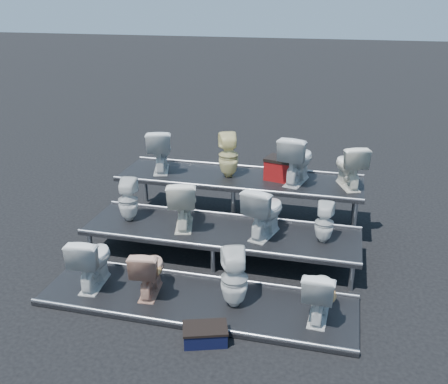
% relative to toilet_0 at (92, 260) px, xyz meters
% --- Properties ---
extents(ground, '(80.00, 80.00, 0.00)m').
position_rel_toilet_0_xyz_m(ground, '(1.49, 1.30, -0.45)').
color(ground, black).
rests_on(ground, ground).
extents(tier_front, '(4.20, 1.20, 0.06)m').
position_rel_toilet_0_xyz_m(tier_front, '(1.49, 0.00, -0.42)').
color(tier_front, black).
rests_on(tier_front, ground).
extents(tier_mid, '(4.20, 1.20, 0.46)m').
position_rel_toilet_0_xyz_m(tier_mid, '(1.49, 1.30, -0.22)').
color(tier_mid, black).
rests_on(tier_mid, ground).
extents(tier_back, '(4.20, 1.20, 0.86)m').
position_rel_toilet_0_xyz_m(tier_back, '(1.49, 2.60, -0.02)').
color(tier_back, black).
rests_on(tier_back, ground).
extents(toilet_0, '(0.50, 0.80, 0.78)m').
position_rel_toilet_0_xyz_m(toilet_0, '(0.00, 0.00, 0.00)').
color(toilet_0, silver).
rests_on(toilet_0, tier_front).
extents(toilet_1, '(0.46, 0.72, 0.69)m').
position_rel_toilet_0_xyz_m(toilet_1, '(0.83, 0.00, -0.04)').
color(toilet_1, tan).
rests_on(toilet_1, tier_front).
extents(toilet_2, '(0.45, 0.46, 0.79)m').
position_rel_toilet_0_xyz_m(toilet_2, '(2.00, 0.00, 0.00)').
color(toilet_2, silver).
rests_on(toilet_2, tier_front).
extents(toilet_3, '(0.43, 0.71, 0.71)m').
position_rel_toilet_0_xyz_m(toilet_3, '(3.07, 0.00, -0.03)').
color(toilet_3, silver).
rests_on(toilet_3, tier_front).
extents(toilet_4, '(0.36, 0.36, 0.68)m').
position_rel_toilet_0_xyz_m(toilet_4, '(-0.03, 1.30, 0.35)').
color(toilet_4, silver).
rests_on(toilet_4, tier_mid).
extents(toilet_5, '(0.62, 0.86, 0.79)m').
position_rel_toilet_0_xyz_m(toilet_5, '(0.89, 1.30, 0.41)').
color(toilet_5, white).
rests_on(toilet_5, tier_mid).
extents(toilet_6, '(0.64, 0.87, 0.80)m').
position_rel_toilet_0_xyz_m(toilet_6, '(2.15, 1.30, 0.41)').
color(toilet_6, silver).
rests_on(toilet_6, tier_mid).
extents(toilet_7, '(0.29, 0.29, 0.60)m').
position_rel_toilet_0_xyz_m(toilet_7, '(3.03, 1.30, 0.31)').
color(toilet_7, silver).
rests_on(toilet_7, tier_mid).
extents(toilet_8, '(0.63, 0.85, 0.77)m').
position_rel_toilet_0_xyz_m(toilet_8, '(0.04, 2.60, 0.80)').
color(toilet_8, silver).
rests_on(toilet_8, tier_back).
extents(toilet_9, '(0.45, 0.45, 0.76)m').
position_rel_toilet_0_xyz_m(toilet_9, '(1.29, 2.60, 0.79)').
color(toilet_9, beige).
rests_on(toilet_9, tier_back).
extents(toilet_10, '(0.63, 0.89, 0.82)m').
position_rel_toilet_0_xyz_m(toilet_10, '(2.46, 2.60, 0.82)').
color(toilet_10, silver).
rests_on(toilet_10, tier_back).
extents(toilet_11, '(0.64, 0.82, 0.73)m').
position_rel_toilet_0_xyz_m(toilet_11, '(3.31, 2.60, 0.78)').
color(toilet_11, white).
rests_on(toilet_11, tier_back).
extents(red_crate, '(0.54, 0.48, 0.34)m').
position_rel_toilet_0_xyz_m(red_crate, '(2.19, 2.67, 0.58)').
color(red_crate, maroon).
rests_on(red_crate, tier_back).
extents(step_stool, '(0.58, 0.45, 0.18)m').
position_rel_toilet_0_xyz_m(step_stool, '(1.82, -0.74, -0.36)').
color(step_stool, black).
rests_on(step_stool, ground).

